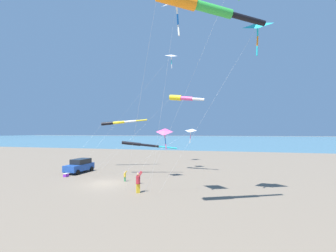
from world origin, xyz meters
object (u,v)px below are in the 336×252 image
object	(u,v)px
person_child_grey_jacket	(125,176)
kite_windsock_blue_topmost	(181,98)
kite_windsock_striped_overhead	(197,5)
parked_car	(80,166)
kite_delta_rainbow_low_near	(164,132)
kite_windsock_black_fish_shape	(118,123)
person_child_green_jacket	(138,177)
kite_delta_purple_drifting	(257,26)
person_adult_flyer	(138,181)
kite_delta_long_streamer_right	(176,2)
cooler_box	(66,175)
kite_delta_green_low_center	(191,131)
kite_windsock_orange_high_right	(141,145)
kite_delta_yellow_midlevel	(171,56)

from	to	relation	value
person_child_grey_jacket	kite_windsock_blue_topmost	size ratio (longest dim) A/B	0.08
person_child_grey_jacket	kite_windsock_striped_overhead	size ratio (longest dim) A/B	0.08
parked_car	kite_delta_rainbow_low_near	xyz separation A→B (m)	(0.73, 12.23, 4.57)
kite_windsock_blue_topmost	kite_windsock_black_fish_shape	world-z (taller)	kite_windsock_blue_topmost
parked_car	person_child_green_jacket	size ratio (longest dim) A/B	3.17
person_child_grey_jacket	kite_delta_purple_drifting	xyz separation A→B (m)	(4.02, 13.59, 13.62)
person_adult_flyer	kite_delta_purple_drifting	xyz separation A→B (m)	(-0.12, 10.34, 13.19)
kite_delta_long_streamer_right	kite_windsock_black_fish_shape	distance (m)	22.55
kite_delta_rainbow_low_near	kite_delta_purple_drifting	distance (m)	14.84
cooler_box	person_child_green_jacket	distance (m)	10.27
kite_windsock_black_fish_shape	kite_windsock_striped_overhead	size ratio (longest dim) A/B	0.66
parked_car	kite_delta_purple_drifting	bearing A→B (deg)	70.85
kite_delta_long_streamer_right	kite_windsock_striped_overhead	distance (m)	3.59
person_child_grey_jacket	kite_delta_green_low_center	bearing A→B (deg)	152.26
cooler_box	kite_windsock_orange_high_right	distance (m)	9.96
person_child_green_jacket	kite_delta_long_streamer_right	bearing A→B (deg)	43.00
kite_delta_green_low_center	kite_windsock_striped_overhead	bearing A→B (deg)	10.05
person_child_grey_jacket	kite_delta_long_streamer_right	world-z (taller)	kite_delta_long_streamer_right
person_child_green_jacket	kite_delta_purple_drifting	size ratio (longest dim) A/B	0.09
kite_delta_purple_drifting	parked_car	bearing A→B (deg)	-109.15
person_child_grey_jacket	kite_delta_rainbow_low_near	size ratio (longest dim) A/B	0.20
parked_car	person_child_green_jacket	xyz separation A→B (m)	(4.56, 10.33, -0.20)
person_child_green_jacket	cooler_box	bearing A→B (deg)	-98.89
kite_delta_long_streamer_right	kite_delta_yellow_midlevel	xyz separation A→B (m)	(-21.11, -5.54, 3.13)
person_child_grey_jacket	kite_windsock_orange_high_right	distance (m)	5.67
kite_delta_green_low_center	kite_windsock_black_fish_shape	bearing A→B (deg)	-82.70
kite_delta_long_streamer_right	cooler_box	bearing A→B (deg)	-115.59
cooler_box	kite_delta_green_low_center	size ratio (longest dim) A/B	0.07
person_adult_flyer	kite_windsock_black_fish_shape	bearing A→B (deg)	-146.55
person_adult_flyer	kite_windsock_orange_high_right	world-z (taller)	kite_windsock_orange_high_right
kite_delta_long_streamer_right	kite_delta_green_low_center	distance (m)	20.33
person_child_green_jacket	kite_windsock_striped_overhead	xyz separation A→B (m)	(8.34, 7.41, 12.98)
person_adult_flyer	kite_delta_yellow_midlevel	world-z (taller)	kite_delta_yellow_midlevel
kite_windsock_blue_topmost	kite_delta_yellow_midlevel	size ratio (longest dim) A/B	0.73
kite_delta_rainbow_low_near	kite_windsock_striped_overhead	bearing A→B (deg)	24.39
parked_car	kite_windsock_striped_overhead	distance (m)	25.39
person_child_grey_jacket	kite_windsock_striped_overhead	distance (m)	18.54
person_child_green_jacket	kite_windsock_blue_topmost	distance (m)	12.73
person_child_grey_jacket	person_child_green_jacket	bearing A→B (deg)	63.75
person_adult_flyer	kite_delta_long_streamer_right	distance (m)	15.29
kite_delta_yellow_midlevel	person_adult_flyer	bearing A→B (deg)	4.35
kite_windsock_blue_topmost	kite_delta_purple_drifting	distance (m)	14.48
person_child_green_jacket	kite_delta_long_streamer_right	size ratio (longest dim) A/B	0.09
kite_delta_rainbow_low_near	kite_delta_purple_drifting	xyz separation A→B (m)	(6.92, 9.81, 8.74)
kite_delta_long_streamer_right	person_adult_flyer	bearing A→B (deg)	-123.07
kite_delta_rainbow_low_near	kite_windsock_striped_overhead	xyz separation A→B (m)	(12.17, 5.52, 8.21)
person_child_grey_jacket	cooler_box	bearing A→B (deg)	-94.51
kite_windsock_blue_topmost	kite_delta_green_low_center	xyz separation A→B (m)	(-3.91, 0.63, -4.46)
kite_delta_yellow_midlevel	cooler_box	bearing A→B (deg)	-36.53
person_child_green_jacket	kite_windsock_blue_topmost	xyz separation A→B (m)	(-7.92, 3.20, 9.45)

